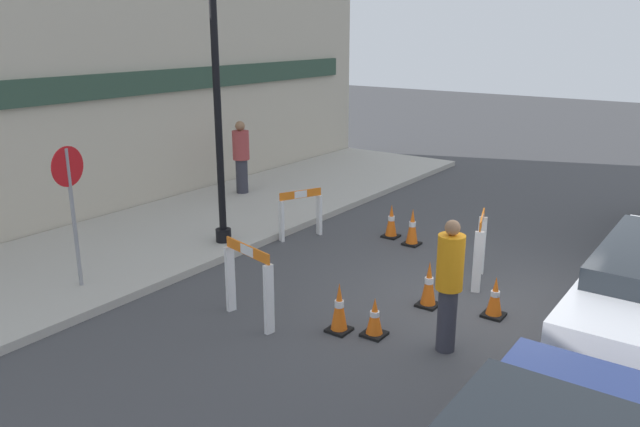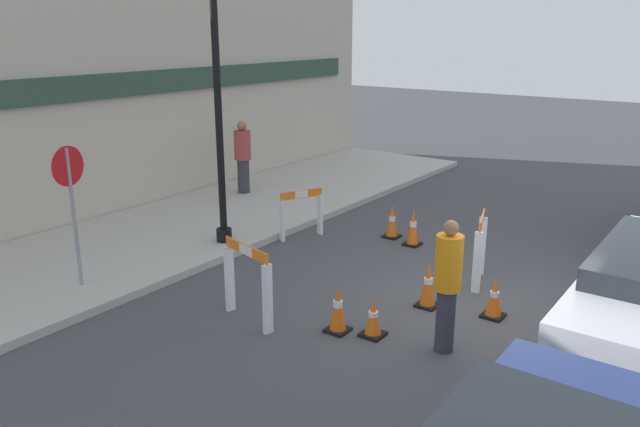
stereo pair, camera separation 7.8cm
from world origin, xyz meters
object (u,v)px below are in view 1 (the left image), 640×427
(stop_sign, at_px, (71,194))
(person_pedestrian, at_px, (241,155))
(person_worker, at_px, (449,282))
(streetlamp_post, at_px, (214,34))

(stop_sign, distance_m, person_pedestrian, 5.94)
(person_worker, relative_size, person_pedestrian, 1.01)
(stop_sign, xyz_separation_m, person_worker, (1.61, -5.34, -0.65))
(streetlamp_post, distance_m, person_worker, 5.88)
(stop_sign, bearing_deg, streetlamp_post, 161.30)
(person_worker, bearing_deg, person_pedestrian, -0.93)
(person_worker, bearing_deg, stop_sign, 45.36)
(streetlamp_post, distance_m, person_pedestrian, 4.54)
(person_pedestrian, bearing_deg, person_worker, 45.31)
(streetlamp_post, relative_size, person_worker, 3.36)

